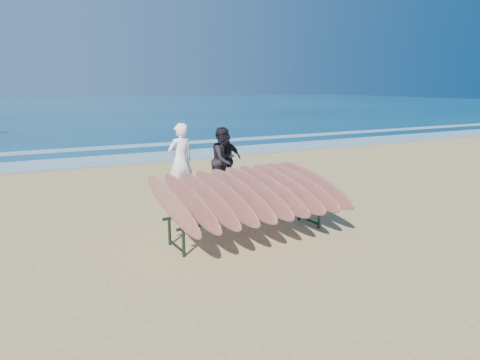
{
  "coord_description": "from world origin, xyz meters",
  "views": [
    {
      "loc": [
        -3.82,
        -6.83,
        2.85
      ],
      "look_at": [
        0.0,
        0.8,
        0.95
      ],
      "focal_mm": 32.0,
      "sensor_mm": 36.0,
      "label": 1
    }
  ],
  "objects_px": {
    "person_white": "(181,161)",
    "person_dark_b": "(227,160)",
    "person_dark_a": "(224,160)",
    "surfboard_rack": "(249,194)"
  },
  "relations": [
    {
      "from": "person_dark_a",
      "to": "person_dark_b",
      "type": "bearing_deg",
      "value": 27.66
    },
    {
      "from": "person_dark_a",
      "to": "person_dark_b",
      "type": "height_order",
      "value": "person_dark_a"
    },
    {
      "from": "surfboard_rack",
      "to": "person_dark_b",
      "type": "xyz_separation_m",
      "value": [
        1.36,
        3.93,
        -0.06
      ]
    },
    {
      "from": "person_white",
      "to": "person_dark_b",
      "type": "height_order",
      "value": "person_white"
    },
    {
      "from": "person_dark_b",
      "to": "person_white",
      "type": "bearing_deg",
      "value": 12.27
    },
    {
      "from": "surfboard_rack",
      "to": "person_dark_a",
      "type": "height_order",
      "value": "person_dark_a"
    },
    {
      "from": "person_white",
      "to": "person_dark_b",
      "type": "relative_size",
      "value": 1.23
    },
    {
      "from": "person_dark_a",
      "to": "person_dark_b",
      "type": "xyz_separation_m",
      "value": [
        0.33,
        0.5,
        -0.1
      ]
    },
    {
      "from": "person_dark_a",
      "to": "person_dark_b",
      "type": "distance_m",
      "value": 0.61
    },
    {
      "from": "surfboard_rack",
      "to": "person_dark_b",
      "type": "height_order",
      "value": "person_dark_b"
    }
  ]
}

